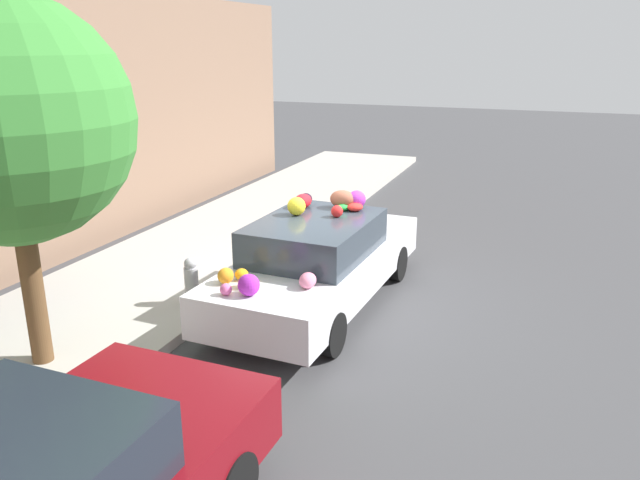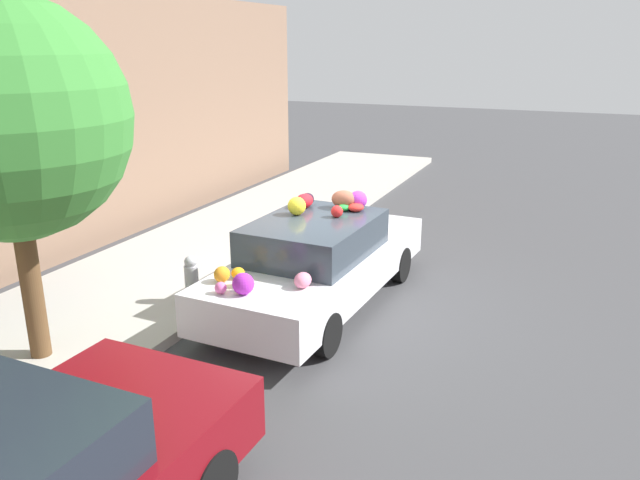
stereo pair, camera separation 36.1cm
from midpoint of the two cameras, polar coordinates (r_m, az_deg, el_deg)
name	(u,v)px [view 1 (the left image)]	position (r m, az deg, el deg)	size (l,w,h in m)	color
ground_plane	(313,302)	(9.45, -1.78, -5.73)	(60.00, 60.00, 0.00)	#424244
sidewalk_curb	(161,275)	(10.69, -15.28, -3.11)	(24.00, 3.20, 0.15)	#B2ADA3
building_facade	(33,131)	(11.53, -25.59, 8.97)	(18.00, 1.20, 4.71)	#846651
street_tree	(8,121)	(7.51, -27.92, 9.58)	(2.67, 2.67, 4.15)	brown
fire_hydrant	(191,281)	(9.13, -12.79, -3.70)	(0.20, 0.20, 0.70)	#B2B2B7
art_car	(319,259)	(9.13, -1.23, -1.80)	(4.63, 1.89, 1.63)	silver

